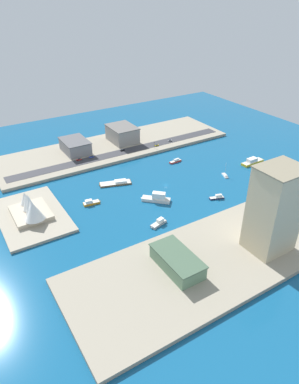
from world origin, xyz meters
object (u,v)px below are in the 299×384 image
taxi_yellow_cab (157,145)px  traffic_light_waterfront (154,144)px  carpark_squat_concrete (122,134)px  barge_flat_brown (116,183)px  hatchback_blue (91,157)px  sailboat_small_white (225,175)px  ferry_white_commuter (157,198)px  ferry_yellow_fast (252,162)px  office_block_beige (274,210)px  terminal_long_green (177,261)px  sedan_silver (170,141)px  water_taxi_orange (91,203)px  warehouse_low_gray (75,146)px  suv_black (122,150)px  patrol_launch_navy (217,197)px  yacht_sleek_gray (159,223)px  opera_landmark (31,208)px  pickup_red (79,160)px  tugboat_red (175,161)px

taxi_yellow_cab → traffic_light_waterfront: (-2.50, 4.46, 3.49)m
carpark_squat_concrete → traffic_light_waterfront: carpark_squat_concrete is taller
barge_flat_brown → hatchback_blue: hatchback_blue is taller
sailboat_small_white → carpark_squat_concrete: size_ratio=0.37×
ferry_white_commuter → ferry_yellow_fast: 112.81m
office_block_beige → hatchback_blue: office_block_beige is taller
office_block_beige → terminal_long_green: bearing=76.4°
ferry_yellow_fast → sedan_silver: size_ratio=5.72×
water_taxi_orange → sedan_silver: bearing=-60.8°
warehouse_low_gray → suv_black: 46.47m
water_taxi_orange → taxi_yellow_cab: 119.09m
sailboat_small_white → office_block_beige: bearing=152.4°
patrol_launch_navy → yacht_sleek_gray: size_ratio=0.88×
opera_landmark → pickup_red: bearing=-42.5°
opera_landmark → traffic_light_waterfront: bearing=-67.7°
water_taxi_orange → sedan_silver: size_ratio=3.07×
tugboat_red → sedan_silver: bearing=-27.8°
patrol_launch_navy → carpark_squat_concrete: carpark_squat_concrete is taller
office_block_beige → taxi_yellow_cab: (171.59, -28.37, -26.81)m
tugboat_red → water_taxi_orange: bearing=105.2°
barge_flat_brown → traffic_light_waterfront: (42.99, -65.09, 5.97)m
water_taxi_orange → office_block_beige: size_ratio=0.25×
taxi_yellow_cab → pickup_red: bearing=83.5°
traffic_light_waterfront → sedan_silver: bearing=-76.8°
suv_black → pickup_red: size_ratio=0.86×
ferry_white_commuter → patrol_launch_navy: ferry_white_commuter is taller
tugboat_red → warehouse_low_gray: bearing=47.7°
traffic_light_waterfront → opera_landmark: bearing=112.3°
traffic_light_waterfront → terminal_long_green: bearing=151.9°
yacht_sleek_gray → sailboat_small_white: bearing=-71.4°
sailboat_small_white → suv_black: (90.53, 53.60, 2.65)m
carpark_squat_concrete → traffic_light_waterfront: size_ratio=5.07×
terminal_long_green → carpark_squat_concrete: carpark_squat_concrete is taller
warehouse_low_gray → terminal_long_green: warehouse_low_gray is taller
water_taxi_orange → tugboat_red: (26.57, -98.11, -0.35)m
office_block_beige → pickup_red: office_block_beige is taller
pickup_red → patrol_launch_navy: bearing=-150.0°
office_block_beige → hatchback_blue: size_ratio=12.31×
water_taxi_orange → hatchback_blue: size_ratio=3.08×
sailboat_small_white → sedan_silver: 86.22m
warehouse_low_gray → sedan_silver: size_ratio=7.29×
barge_flat_brown → warehouse_low_gray: bearing=4.9°
hatchback_blue → ferry_white_commuter: bearing=-172.1°
ferry_white_commuter → tugboat_red: bearing=-46.9°
pickup_red → hatchback_blue: size_ratio=1.12×
ferry_yellow_fast → yacht_sleek_gray: bearing=105.6°
taxi_yellow_cab → sailboat_small_white: bearing=-167.9°
office_block_beige → patrol_launch_navy: bearing=-13.6°
traffic_light_waterfront → taxi_yellow_cab: bearing=-60.7°
patrol_launch_navy → pickup_red: 135.46m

